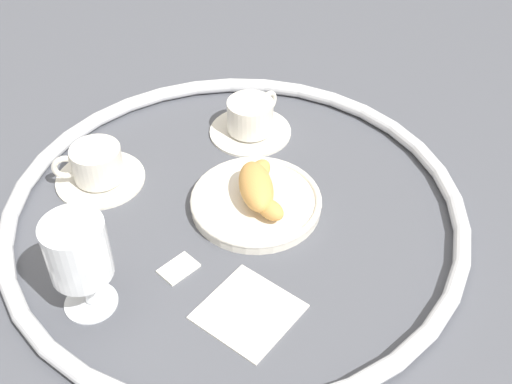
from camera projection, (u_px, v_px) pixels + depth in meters
name	position (u px, v px, depth m)	size (l,w,h in m)	color
ground_plane	(235.00, 214.00, 0.95)	(2.20, 2.20, 0.00)	#4C4F56
table_chrome_rim	(235.00, 208.00, 0.94)	(0.67, 0.67, 0.02)	silver
pastry_plate	(256.00, 202.00, 0.95)	(0.19, 0.19, 0.02)	silver
croissant_large	(258.00, 187.00, 0.93)	(0.12, 0.10, 0.04)	#D6994C
coffee_cup_near	(251.00, 120.00, 1.08)	(0.14, 0.14, 0.06)	silver
coffee_cup_far	(96.00, 168.00, 0.99)	(0.14, 0.14, 0.06)	silver
juice_glass_left	(78.00, 254.00, 0.77)	(0.08, 0.08, 0.14)	white
sugar_packet	(178.00, 268.00, 0.87)	(0.05, 0.03, 0.01)	white
folded_napkin	(248.00, 311.00, 0.82)	(0.11, 0.11, 0.01)	silver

